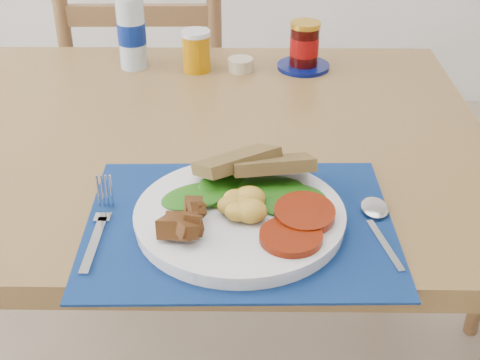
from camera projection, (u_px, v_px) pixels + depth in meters
The scene contains 10 objects.
table at pixel (117, 169), 1.30m from camera, with size 1.40×0.90×0.75m.
chair_far at pixel (148, 58), 1.95m from camera, with size 0.47×0.45×1.24m.
placemat at pixel (240, 224), 0.99m from camera, with size 0.45×0.36×0.00m, color black.
breakfast_plate at pixel (235, 212), 0.97m from camera, with size 0.31×0.31×0.07m.
fork at pixel (100, 227), 0.98m from camera, with size 0.03×0.19×0.00m.
spoon at pixel (377, 220), 0.99m from camera, with size 0.04×0.18×0.01m.
water_bottle at pixel (131, 27), 1.48m from camera, with size 0.06×0.06×0.22m.
juice_glass at pixel (196, 52), 1.49m from camera, with size 0.06×0.06×0.09m, color #AF6D04.
ramekin at pixel (241, 65), 1.50m from camera, with size 0.06×0.06×0.03m, color tan.
jam_on_saucer at pixel (304, 48), 1.50m from camera, with size 0.12×0.12×0.11m.
Camera 1 is at (0.25, -0.92, 1.32)m, focal length 50.00 mm.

